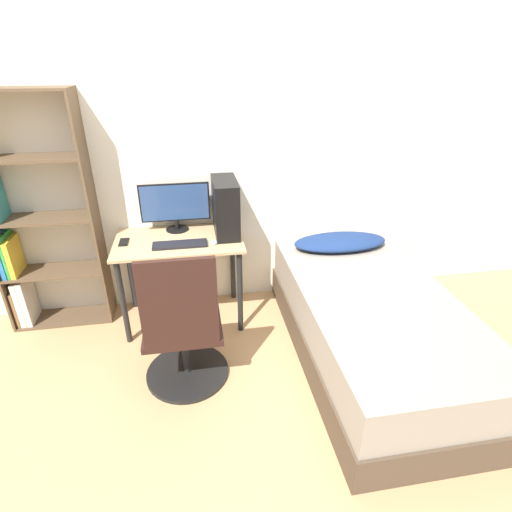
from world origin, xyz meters
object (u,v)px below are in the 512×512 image
at_px(monitor, 175,205).
at_px(bookshelf, 26,228).
at_px(bed, 372,326).
at_px(keyboard, 180,244).
at_px(office_chair, 184,337).
at_px(pc_tower, 225,207).

bearing_deg(monitor, bookshelf, -178.17).
distance_m(bookshelf, bed, 2.73).
bearing_deg(keyboard, office_chair, -90.55).
height_order(office_chair, keyboard, office_chair).
height_order(bookshelf, pc_tower, bookshelf).
height_order(bed, monitor, monitor).
bearing_deg(pc_tower, bookshelf, 176.57).
distance_m(bookshelf, office_chair, 1.56).
height_order(keyboard, pc_tower, pc_tower).
relative_size(bookshelf, monitor, 3.33).
height_order(bookshelf, office_chair, bookshelf).
height_order(office_chair, bed, office_chair).
xyz_separation_m(monitor, pc_tower, (0.39, -0.13, 0.00)).
xyz_separation_m(bookshelf, monitor, (1.14, 0.04, 0.11)).
distance_m(keyboard, pc_tower, 0.47).
distance_m(bed, monitor, 1.79).
bearing_deg(bookshelf, office_chair, -38.88).
xyz_separation_m(office_chair, keyboard, (0.01, 0.65, 0.37)).
relative_size(monitor, keyboard, 1.36).
bearing_deg(office_chair, pc_tower, 65.67).
relative_size(bookshelf, bed, 0.91).
height_order(bed, pc_tower, pc_tower).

